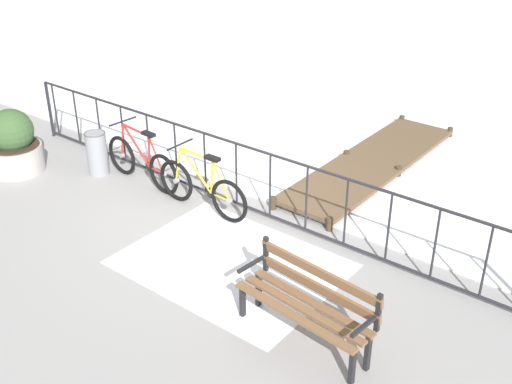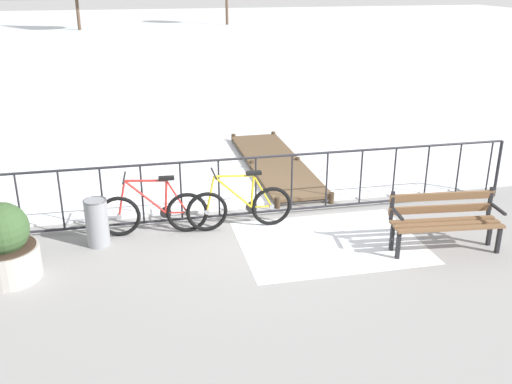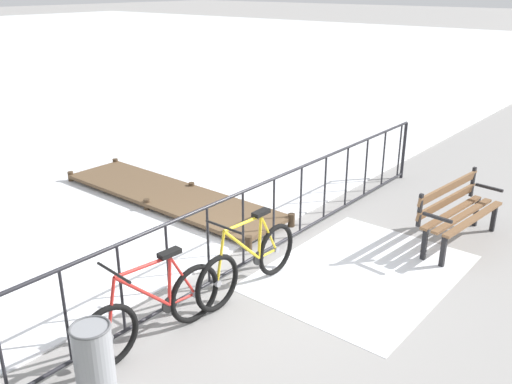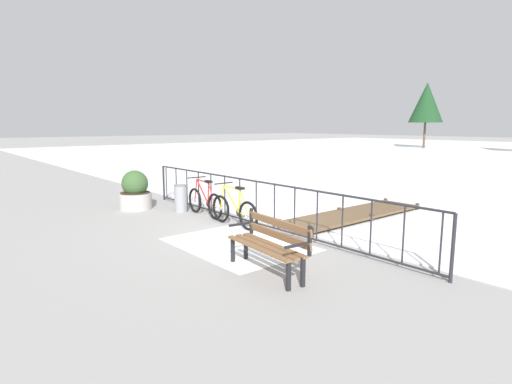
{
  "view_description": "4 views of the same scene",
  "coord_description": "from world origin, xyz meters",
  "px_view_note": "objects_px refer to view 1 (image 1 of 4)",
  "views": [
    {
      "loc": [
        5.29,
        -6.3,
        4.63
      ],
      "look_at": [
        0.54,
        -0.22,
        0.53
      ],
      "focal_mm": 44.01,
      "sensor_mm": 36.0,
      "label": 1
    },
    {
      "loc": [
        -1.93,
        -8.71,
        3.89
      ],
      "look_at": [
        -0.15,
        -0.71,
        0.73
      ],
      "focal_mm": 40.43,
      "sensor_mm": 36.0,
      "label": 2
    },
    {
      "loc": [
        -4.63,
        -4.02,
        3.4
      ],
      "look_at": [
        0.47,
        0.18,
        0.86
      ],
      "focal_mm": 38.37,
      "sensor_mm": 36.0,
      "label": 3
    },
    {
      "loc": [
        7.15,
        -5.96,
        2.31
      ],
      "look_at": [
        0.78,
        -0.65,
        0.97
      ],
      "focal_mm": 29.1,
      "sensor_mm": 36.0,
      "label": 4
    }
  ],
  "objects_px": {
    "bicycle_near_railing": "(202,188)",
    "bicycle_second": "(142,162)",
    "park_bench": "(309,299)",
    "trash_bin": "(97,153)",
    "planter_with_shrub": "(14,144)"
  },
  "relations": [
    {
      "from": "park_bench",
      "to": "bicycle_near_railing",
      "type": "bearing_deg",
      "value": 153.74
    },
    {
      "from": "trash_bin",
      "to": "bicycle_near_railing",
      "type": "bearing_deg",
      "value": 3.52
    },
    {
      "from": "bicycle_near_railing",
      "to": "park_bench",
      "type": "xyz_separation_m",
      "value": [
        2.79,
        -1.38,
        0.14
      ]
    },
    {
      "from": "park_bench",
      "to": "planter_with_shrub",
      "type": "distance_m",
      "value": 6.17
    },
    {
      "from": "park_bench",
      "to": "trash_bin",
      "type": "distance_m",
      "value": 5.15
    },
    {
      "from": "bicycle_near_railing",
      "to": "planter_with_shrub",
      "type": "relative_size",
      "value": 1.59
    },
    {
      "from": "bicycle_near_railing",
      "to": "planter_with_shrub",
      "type": "distance_m",
      "value": 3.48
    },
    {
      "from": "bicycle_near_railing",
      "to": "bicycle_second",
      "type": "distance_m",
      "value": 1.36
    },
    {
      "from": "bicycle_near_railing",
      "to": "bicycle_second",
      "type": "bearing_deg",
      "value": 176.87
    },
    {
      "from": "bicycle_near_railing",
      "to": "trash_bin",
      "type": "relative_size",
      "value": 2.34
    },
    {
      "from": "bicycle_near_railing",
      "to": "trash_bin",
      "type": "xyz_separation_m",
      "value": [
        -2.2,
        -0.14,
        0.0
      ]
    },
    {
      "from": "bicycle_second",
      "to": "trash_bin",
      "type": "relative_size",
      "value": 2.34
    },
    {
      "from": "planter_with_shrub",
      "to": "trash_bin",
      "type": "xyz_separation_m",
      "value": [
        1.16,
        0.77,
        -0.11
      ]
    },
    {
      "from": "bicycle_near_railing",
      "to": "planter_with_shrub",
      "type": "height_order",
      "value": "planter_with_shrub"
    },
    {
      "from": "bicycle_second",
      "to": "planter_with_shrub",
      "type": "relative_size",
      "value": 1.59
    }
  ]
}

